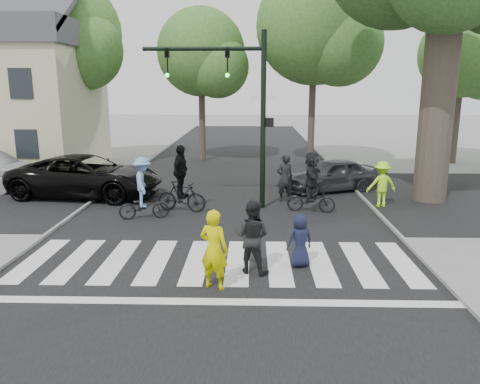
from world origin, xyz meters
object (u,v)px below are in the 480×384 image
object	(u,v)px
cyclist_mid	(181,184)
car_suv	(87,176)
cyclist_left	(143,193)
pedestrian_woman	(214,249)
traffic_signal	(238,95)
pedestrian_adult	(252,237)
pedestrian_child	(300,240)
cyclist_right	(311,185)
car_grey	(331,175)

from	to	relation	value
cyclist_mid	car_suv	bearing A→B (deg)	152.27
car_suv	cyclist_left	bearing A→B (deg)	-129.05
pedestrian_woman	cyclist_left	size ratio (longest dim) A/B	0.86
traffic_signal	pedestrian_adult	bearing A→B (deg)	-85.21
pedestrian_woman	cyclist_left	distance (m)	5.89
traffic_signal	car_suv	distance (m)	6.86
pedestrian_woman	pedestrian_child	world-z (taller)	pedestrian_woman
cyclist_mid	cyclist_right	size ratio (longest dim) A/B	1.10
pedestrian_child	cyclist_left	world-z (taller)	cyclist_left
traffic_signal	pedestrian_child	world-z (taller)	traffic_signal
pedestrian_adult	cyclist_left	distance (m)	5.57
pedestrian_woman	pedestrian_child	size ratio (longest dim) A/B	1.34
traffic_signal	cyclist_right	distance (m)	3.92
car_suv	car_grey	bearing A→B (deg)	-75.34
cyclist_mid	car_suv	xyz separation A→B (m)	(-3.99, 2.10, -0.14)
traffic_signal	car_suv	world-z (taller)	traffic_signal
cyclist_right	car_suv	xyz separation A→B (m)	(-8.41, 2.08, -0.12)
pedestrian_woman	pedestrian_adult	xyz separation A→B (m)	(0.80, 0.89, -0.01)
car_grey	cyclist_left	bearing A→B (deg)	-80.32
traffic_signal	cyclist_left	distance (m)	4.52
pedestrian_child	car_grey	size ratio (longest dim) A/B	0.33
pedestrian_child	cyclist_mid	world-z (taller)	cyclist_mid
pedestrian_woman	pedestrian_adult	world-z (taller)	pedestrian_woman
cyclist_left	cyclist_mid	distance (m)	1.45
cyclist_left	car_suv	size ratio (longest dim) A/B	0.35
cyclist_right	pedestrian_woman	bearing A→B (deg)	-114.22
car_grey	pedestrian_woman	bearing A→B (deg)	-45.72
pedestrian_adult	traffic_signal	bearing A→B (deg)	-63.81
pedestrian_woman	car_suv	size ratio (longest dim) A/B	0.30
pedestrian_adult	car_grey	xyz separation A→B (m)	(3.19, 8.63, -0.20)
cyclist_right	traffic_signal	bearing A→B (deg)	168.64
pedestrian_woman	pedestrian_child	xyz separation A→B (m)	(1.94, 1.29, -0.22)
traffic_signal	pedestrian_child	distance (m)	6.55
traffic_signal	pedestrian_child	xyz separation A→B (m)	(1.63, -5.44, -3.25)
traffic_signal	pedestrian_woman	size ratio (longest dim) A/B	3.46
pedestrian_woman	car_grey	size ratio (longest dim) A/B	0.44
pedestrian_child	car_grey	xyz separation A→B (m)	(2.06, 8.24, 0.02)
pedestrian_child	cyclist_right	xyz separation A→B (m)	(0.86, 4.94, 0.28)
pedestrian_child	pedestrian_adult	bearing A→B (deg)	-2.61
pedestrian_child	car_suv	bearing A→B (deg)	-64.55
pedestrian_child	cyclist_left	bearing A→B (deg)	-62.08
traffic_signal	cyclist_left	bearing A→B (deg)	-153.59
traffic_signal	car_suv	size ratio (longest dim) A/B	1.04
pedestrian_adult	cyclist_right	world-z (taller)	cyclist_right
cyclist_mid	car_grey	world-z (taller)	cyclist_mid
cyclist_left	car_suv	xyz separation A→B (m)	(-2.92, 3.07, -0.07)
pedestrian_child	cyclist_mid	xyz separation A→B (m)	(-3.56, 4.93, 0.29)
pedestrian_woman	cyclist_right	distance (m)	6.83
pedestrian_woman	cyclist_left	bearing A→B (deg)	-41.18
pedestrian_woman	cyclist_left	world-z (taller)	cyclist_left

